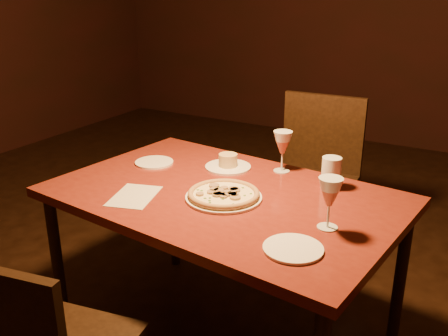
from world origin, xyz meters
The scene contains 11 objects.
floor centered at (0.00, 0.00, 0.00)m, with size 7.00×7.00×0.00m, color #311B10.
dining_table centered at (0.26, 0.00, 0.69)m, with size 1.51×1.07×0.76m.
chair_far centered at (0.33, 0.91, 0.55)m, with size 0.49×0.49×0.98m.
pizza_plate centered at (0.29, -0.05, 0.77)m, with size 0.31×0.31×0.03m.
ramekin_saucer centered at (0.13, 0.26, 0.78)m, with size 0.21×0.21×0.07m.
wine_glass_far centered at (0.37, 0.35, 0.85)m, with size 0.09×0.09×0.19m, color #B55D4B, non-canonical shape.
wine_glass_right centered at (0.73, -0.09, 0.85)m, with size 0.09×0.09×0.19m, color #B55D4B, non-canonical shape.
water_tumbler centered at (0.63, 0.27, 0.82)m, with size 0.08×0.08×0.14m, color silver.
side_plate_left centered at (-0.21, 0.15, 0.76)m, with size 0.18×0.18×0.01m, color white.
side_plate_near centered at (0.69, -0.30, 0.76)m, with size 0.20×0.20×0.01m, color white.
menu_card centered at (-0.04, -0.21, 0.76)m, with size 0.16×0.24×0.00m, color beige.
Camera 1 is at (1.20, -1.65, 1.57)m, focal length 40.00 mm.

